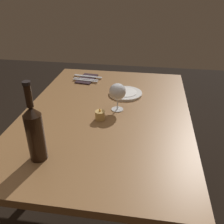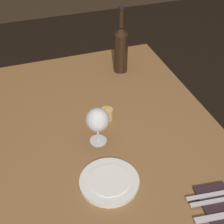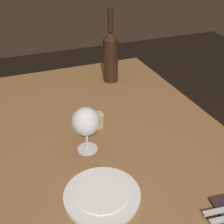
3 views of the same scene
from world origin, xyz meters
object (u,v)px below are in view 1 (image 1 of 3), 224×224
at_px(wine_glass_left, 118,92).
at_px(wine_bottle, 35,132).
at_px(folded_napkin, 87,79).
at_px(fork_outer, 85,80).
at_px(table_knife, 88,76).
at_px(fork_inner, 86,79).
at_px(dinner_plate, 126,93).
at_px(votive_candle, 100,116).

relative_size(wine_glass_left, wine_bottle, 0.46).
relative_size(folded_napkin, fork_outer, 1.12).
xyz_separation_m(wine_bottle, table_knife, (0.91, 0.02, -0.12)).
bearing_deg(folded_napkin, wine_bottle, -178.86).
bearing_deg(fork_inner, dinner_plate, -121.92).
relative_size(dinner_plate, table_knife, 0.98).
height_order(wine_bottle, fork_outer, wine_bottle).
bearing_deg(folded_napkin, votive_candle, -159.26).
relative_size(wine_glass_left, votive_candle, 2.32).
bearing_deg(fork_outer, table_knife, 0.00).
relative_size(wine_glass_left, table_knife, 0.74).
bearing_deg(wine_bottle, fork_outer, 1.21).
bearing_deg(wine_bottle, dinner_plate, -23.01).
xyz_separation_m(votive_candle, fork_outer, (0.49, 0.20, -0.01)).
distance_m(wine_glass_left, votive_candle, 0.16).
relative_size(fork_outer, table_knife, 0.86).
height_order(wine_glass_left, fork_outer, wine_glass_left).
bearing_deg(votive_candle, table_knife, 19.73).
distance_m(folded_napkin, table_knife, 0.03).
bearing_deg(wine_glass_left, votive_candle, 148.00).
bearing_deg(fork_outer, votive_candle, -157.34).
relative_size(votive_candle, fork_inner, 0.37).
relative_size(dinner_plate, folded_napkin, 1.02).
height_order(fork_inner, fork_outer, same).
relative_size(folded_napkin, fork_inner, 1.12).
bearing_deg(dinner_plate, votive_candle, 163.33).
height_order(wine_bottle, folded_napkin, wine_bottle).
relative_size(fork_inner, table_knife, 0.86).
distance_m(wine_glass_left, folded_napkin, 0.51).
xyz_separation_m(wine_glass_left, votive_candle, (-0.12, 0.07, -0.08)).
distance_m(wine_bottle, fork_outer, 0.84).
relative_size(votive_candle, dinner_plate, 0.33).
bearing_deg(wine_bottle, table_knife, 1.10).
bearing_deg(table_knife, fork_outer, 180.00).
bearing_deg(wine_glass_left, table_knife, 31.72).
xyz_separation_m(wine_glass_left, table_knife, (0.45, 0.28, -0.10)).
xyz_separation_m(folded_napkin, table_knife, (0.03, 0.00, 0.01)).
bearing_deg(fork_inner, folded_napkin, 0.00).
xyz_separation_m(wine_glass_left, wine_bottle, (-0.46, 0.26, 0.02)).
bearing_deg(wine_glass_left, fork_outer, 36.94).
distance_m(wine_bottle, votive_candle, 0.40).
bearing_deg(wine_glass_left, fork_inner, 35.15).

